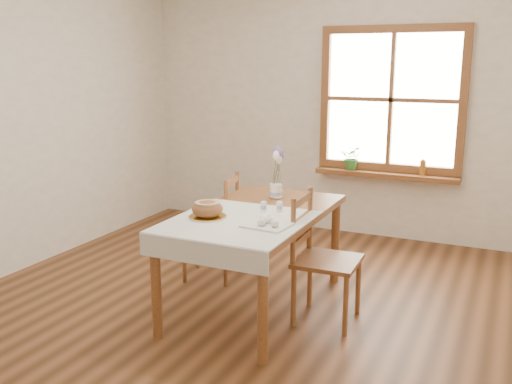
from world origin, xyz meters
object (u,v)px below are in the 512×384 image
Objects in this scene: chair_left at (211,227)px; flower_vase at (276,192)px; bread_plate at (208,217)px; dining_table at (256,223)px; chair_right at (328,259)px.

flower_vase is at bearing 83.36° from chair_left.
chair_left reaches higher than flower_vase.
bread_plate is (0.39, -0.72, 0.32)m from chair_left.
flower_vase is at bearing 93.97° from dining_table.
dining_table is at bearing 44.89° from chair_left.
chair_right is at bearing 22.66° from bread_plate.
chair_right reaches higher than dining_table.
dining_table is 0.76m from chair_left.
flower_vase is (0.58, 0.06, 0.35)m from chair_left.
chair_right is (1.17, -0.39, 0.01)m from chair_left.
chair_right is 3.64× the size of bread_plate.
chair_left is 0.88m from bread_plate.
dining_table is 14.71× the size of flower_vase.
chair_left is at bearing 118.27° from bread_plate.
bread_plate is 2.35× the size of flower_vase.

